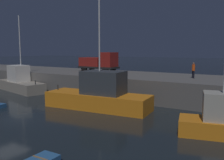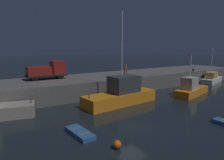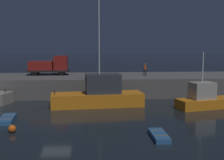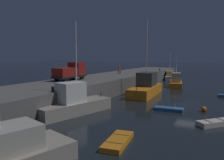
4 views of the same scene
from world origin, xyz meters
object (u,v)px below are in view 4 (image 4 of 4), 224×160
at_px(rowboat_white_mid, 214,123).
at_px(mooring_buoy_mid, 204,109).
at_px(fishing_trawler_red, 176,82).
at_px(fishing_boat_orange, 170,76).
at_px(dinghy_orange_near, 118,141).
at_px(fishing_trawler_green, 146,87).
at_px(dockworker, 119,69).
at_px(bollard_west, 53,89).
at_px(utility_truck, 70,72).
at_px(fishing_boat_blue, 74,103).
at_px(rowboat_blue_far, 169,109).
at_px(bollard_central, 160,69).

relative_size(rowboat_white_mid, mooring_buoy_mid, 5.26).
bearing_deg(fishing_trawler_red, fishing_boat_orange, 19.93).
height_order(fishing_trawler_red, dinghy_orange_near, fishing_trawler_red).
xyz_separation_m(fishing_trawler_green, dockworker, (6.47, 7.95, 2.11)).
distance_m(dinghy_orange_near, dockworker, 29.29).
bearing_deg(rowboat_white_mid, bollard_west, 106.00).
height_order(fishing_boat_orange, utility_truck, fishing_boat_orange).
relative_size(fishing_boat_orange, rowboat_white_mid, 2.32).
bearing_deg(dockworker, fishing_trawler_red, -63.27).
xyz_separation_m(fishing_boat_blue, rowboat_blue_far, (6.20, -8.44, -0.95)).
height_order(fishing_trawler_red, fishing_boat_orange, fishing_boat_orange).
bearing_deg(rowboat_white_mid, dinghy_orange_near, 145.09).
height_order(mooring_buoy_mid, utility_truck, utility_truck).
height_order(rowboat_white_mid, bollard_central, bollard_central).
relative_size(fishing_trawler_red, dockworker, 4.61).
distance_m(fishing_boat_blue, utility_truck, 10.83).
relative_size(fishing_trawler_red, bollard_central, 15.04).
xyz_separation_m(fishing_boat_orange, bollard_central, (-4.22, 1.29, 1.87)).
bearing_deg(dinghy_orange_near, mooring_buoy_mid, -17.82).
xyz_separation_m(mooring_buoy_mid, utility_truck, (0.47, 18.79, 3.42)).
height_order(fishing_trawler_green, mooring_buoy_mid, fishing_trawler_green).
height_order(fishing_trawler_red, rowboat_white_mid, fishing_trawler_red).
xyz_separation_m(rowboat_blue_far, mooring_buoy_mid, (1.31, -3.51, 0.12)).
bearing_deg(bollard_central, mooring_buoy_mid, -153.56).
bearing_deg(mooring_buoy_mid, rowboat_blue_far, 110.55).
distance_m(dinghy_orange_near, rowboat_blue_far, 11.26).
height_order(fishing_trawler_green, bollard_central, fishing_trawler_green).
height_order(mooring_buoy_mid, dockworker, dockworker).
bearing_deg(fishing_boat_blue, utility_truck, 40.61).
bearing_deg(bollard_central, fishing_trawler_green, -168.51).
distance_m(fishing_boat_orange, bollard_west, 40.00).
bearing_deg(rowboat_blue_far, dinghy_orange_near, 177.29).
xyz_separation_m(rowboat_blue_far, bollard_central, (28.08, 9.81, 2.51)).
xyz_separation_m(rowboat_white_mid, rowboat_blue_far, (3.34, 4.99, -0.04)).
distance_m(fishing_trawler_green, rowboat_white_mid, 15.84).
xyz_separation_m(mooring_buoy_mid, dockworker, (13.39, 17.23, 3.07)).
xyz_separation_m(fishing_boat_blue, dinghy_orange_near, (-5.05, -7.91, -0.94)).
height_order(rowboat_white_mid, bollard_west, bollard_west).
relative_size(bollard_west, bollard_central, 1.05).
height_order(bollard_west, bollard_central, bollard_west).
bearing_deg(mooring_buoy_mid, dockworker, 52.14).
bearing_deg(fishing_trawler_red, fishing_boat_blue, 170.09).
bearing_deg(fishing_trawler_green, fishing_boat_blue, 169.53).
distance_m(rowboat_blue_far, bollard_central, 29.85).
height_order(rowboat_white_mid, rowboat_blue_far, rowboat_white_mid).
relative_size(fishing_boat_orange, fishing_trawler_green, 0.65).
distance_m(fishing_boat_blue, fishing_boat_orange, 38.50).
relative_size(fishing_trawler_green, utility_truck, 2.01).
bearing_deg(utility_truck, mooring_buoy_mid, -91.44).
relative_size(fishing_trawler_green, bollard_west, 21.35).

